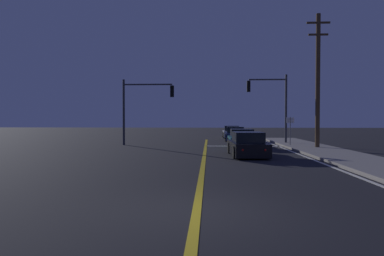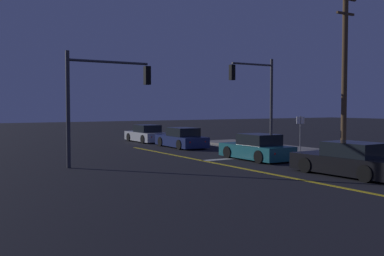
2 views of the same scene
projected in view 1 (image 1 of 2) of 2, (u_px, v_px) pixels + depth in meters
The scene contains 13 objects.
ground_plane at pixel (197, 212), 7.50m from camera, with size 160.00×160.00×0.00m, color black.
sidewalk_right at pixel (350, 158), 17.20m from camera, with size 3.20×36.32×0.15m, color gray.
lane_line_center at pixel (204, 159), 17.57m from camera, with size 0.20×34.30×0.01m, color gold.
lane_line_edge_right at pixel (313, 159), 17.29m from camera, with size 0.16×34.30×0.01m, color silver.
stop_bar at pixel (244, 146), 26.00m from camera, with size 5.73×0.50×0.01m, color silver.
car_parked_curb_navy at pixel (235, 135), 32.96m from camera, with size 2.02×4.66×1.34m.
car_side_waiting_teal at pixel (241, 139), 24.96m from camera, with size 1.90×4.18×1.34m.
car_distant_tail_silver at pixel (231, 132), 38.48m from camera, with size 1.88×4.41×1.34m.
car_lead_oncoming_black at pixel (247, 145), 19.04m from camera, with size 2.02×4.62×1.34m.
traffic_signal_near_right at pixel (272, 98), 28.08m from camera, with size 3.28×0.28×5.70m.
traffic_signal_far_left at pixel (143, 101), 27.21m from camera, with size 4.10×0.28×5.20m.
utility_pole_right at pixel (318, 79), 23.30m from camera, with size 1.57×0.30×9.18m.
street_sign_corner at pixel (290, 127), 25.29m from camera, with size 0.56×0.07×2.22m.
Camera 1 is at (0.28, -7.45, 2.01)m, focal length 32.14 mm.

